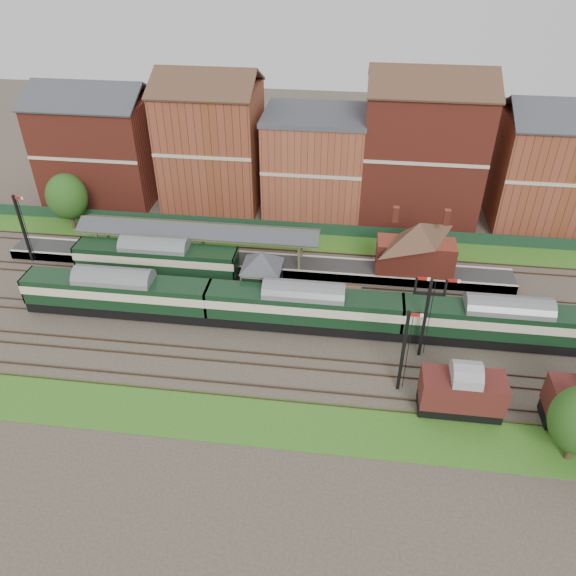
# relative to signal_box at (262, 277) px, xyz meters

# --- Properties ---
(ground) EXTENTS (160.00, 160.00, 0.00)m
(ground) POSITION_rel_signal_box_xyz_m (3.00, -3.25, -3.19)
(ground) COLOR #473D33
(ground) RESTS_ON ground
(grass_back) EXTENTS (90.00, 4.50, 0.06)m
(grass_back) POSITION_rel_signal_box_xyz_m (3.00, 12.75, -3.16)
(grass_back) COLOR #2D6619
(grass_back) RESTS_ON ground
(grass_front) EXTENTS (90.00, 5.00, 0.06)m
(grass_front) POSITION_rel_signal_box_xyz_m (3.00, -15.25, -3.16)
(grass_front) COLOR #2D6619
(grass_front) RESTS_ON ground
(fence) EXTENTS (90.00, 0.12, 1.50)m
(fence) POSITION_rel_signal_box_xyz_m (3.00, 14.75, -2.44)
(fence) COLOR #193823
(fence) RESTS_ON ground
(platform) EXTENTS (55.00, 3.40, 1.00)m
(platform) POSITION_rel_signal_box_xyz_m (-2.00, 6.50, -2.69)
(platform) COLOR #2D2D2D
(platform) RESTS_ON ground
(signal_box) EXTENTS (5.40, 5.40, 6.00)m
(signal_box) POSITION_rel_signal_box_xyz_m (0.00, 0.00, 0.00)
(signal_box) COLOR #586E4E
(signal_box) RESTS_ON ground
(brick_hut) EXTENTS (3.20, 2.64, 2.94)m
(brick_hut) POSITION_rel_signal_box_xyz_m (8.00, 0.00, -2.00)
(brick_hut) COLOR brown
(brick_hut) RESTS_ON ground
(station_building) EXTENTS (8.10, 8.10, 5.90)m
(station_building) POSITION_rel_signal_box_xyz_m (15.00, 6.50, 0.76)
(station_building) COLOR maroon
(station_building) RESTS_ON platform
(canopy) EXTENTS (26.00, 3.89, 4.08)m
(canopy) POSITION_rel_signal_box_xyz_m (-8.00, 6.50, 1.39)
(canopy) COLOR brown
(canopy) RESTS_ON platform
(semaphore_bracket) EXTENTS (3.60, 0.25, 8.18)m
(semaphore_bracket) POSITION_rel_signal_box_xyz_m (15.04, -5.75, 1.44)
(semaphore_bracket) COLOR black
(semaphore_bracket) RESTS_ON ground
(semaphore_platform_end) EXTENTS (1.23, 0.25, 8.00)m
(semaphore_platform_end) POSITION_rel_signal_box_xyz_m (-26.98, 4.75, 0.96)
(semaphore_platform_end) COLOR black
(semaphore_platform_end) RESTS_ON ground
(semaphore_siding) EXTENTS (1.23, 0.25, 8.00)m
(semaphore_siding) POSITION_rel_signal_box_xyz_m (13.02, -10.25, 0.96)
(semaphore_siding) COLOR black
(semaphore_siding) RESTS_ON ground
(town_backdrop) EXTENTS (69.00, 10.00, 16.00)m
(town_backdrop) POSITION_rel_signal_box_xyz_m (2.82, 21.75, 3.81)
(town_backdrop) COLOR maroon
(town_backdrop) RESTS_ON ground
(dmu_train) EXTENTS (53.88, 2.83, 4.14)m
(dmu_train) POSITION_rel_signal_box_xyz_m (4.38, -3.25, -0.77)
(dmu_train) COLOR black
(dmu_train) RESTS_ON ground
(platform_railcar) EXTENTS (17.16, 2.71, 3.95)m
(platform_railcar) POSITION_rel_signal_box_xyz_m (-11.83, 3.25, -0.87)
(platform_railcar) COLOR black
(platform_railcar) RESTS_ON ground
(goods_van_a) EXTENTS (6.33, 2.74, 3.84)m
(goods_van_a) POSITION_rel_signal_box_xyz_m (17.60, -12.25, -1.01)
(goods_van_a) COLOR black
(goods_van_a) RESTS_ON ground
(tree_back) EXTENTS (4.81, 4.81, 7.03)m
(tree_back) POSITION_rel_signal_box_xyz_m (-25.65, 12.50, 1.06)
(tree_back) COLOR #382619
(tree_back) RESTS_ON ground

